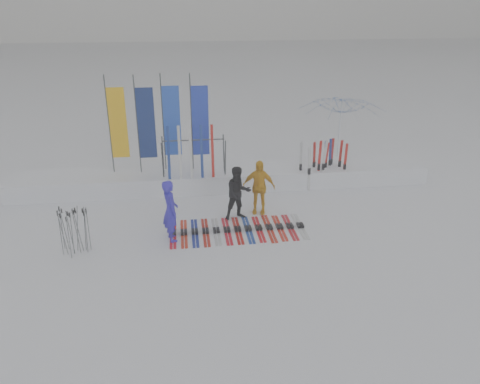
{
  "coord_description": "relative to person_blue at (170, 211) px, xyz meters",
  "views": [
    {
      "loc": [
        -1.35,
        -10.29,
        6.05
      ],
      "look_at": [
        0.2,
        1.6,
        1.0
      ],
      "focal_mm": 35.0,
      "sensor_mm": 36.0,
      "label": 1
    }
  ],
  "objects": [
    {
      "name": "pole_cluster",
      "position": [
        -2.43,
        -0.37,
        -0.25
      ],
      "size": [
        0.7,
        0.64,
        1.26
      ],
      "color": "#595B60",
      "rests_on": "ground"
    },
    {
      "name": "person_black",
      "position": [
        1.93,
        1.07,
        -0.05
      ],
      "size": [
        0.88,
        0.75,
        1.59
      ],
      "primitive_type": "imported",
      "rotation": [
        0.0,
        0.0,
        0.21
      ],
      "color": "black",
      "rests_on": "ground"
    },
    {
      "name": "ski_rack",
      "position": [
        0.75,
        3.27,
        0.53
      ],
      "size": [
        2.04,
        0.8,
        1.23
      ],
      "color": "#383A3F",
      "rests_on": "ground"
    },
    {
      "name": "person_yellow",
      "position": [
        2.58,
        1.38,
        -0.02
      ],
      "size": [
        1.04,
        0.63,
        1.65
      ],
      "primitive_type": "imported",
      "rotation": [
        0.0,
        0.0,
        -0.25
      ],
      "color": "#EAA90F",
      "rests_on": "ground"
    },
    {
      "name": "person_blue",
      "position": [
        0.0,
        0.0,
        0.0
      ],
      "size": [
        0.54,
        0.7,
        1.7
      ],
      "primitive_type": "imported",
      "rotation": [
        0.0,
        0.0,
        1.81
      ],
      "color": "#2C21C3",
      "rests_on": "ground"
    },
    {
      "name": "snow_bank",
      "position": [
        1.73,
        3.67,
        -0.55
      ],
      "size": [
        14.0,
        1.6,
        0.6
      ],
      "primitive_type": "cube",
      "color": "white",
      "rests_on": "ground"
    },
    {
      "name": "feather_flags",
      "position": [
        -0.34,
        3.86,
        1.4
      ],
      "size": [
        3.23,
        0.23,
        3.2
      ],
      "color": "#383A3F",
      "rests_on": "ground"
    },
    {
      "name": "upright_skis",
      "position": [
        5.15,
        3.32,
        -0.07
      ],
      "size": [
        1.59,
        0.83,
        1.67
      ],
      "color": "silver",
      "rests_on": "ground"
    },
    {
      "name": "tent_canopy",
      "position": [
        6.15,
        4.71,
        0.55
      ],
      "size": [
        3.31,
        3.37,
        2.8
      ],
      "primitive_type": "imported",
      "rotation": [
        0.0,
        0.0,
        0.09
      ],
      "color": "white",
      "rests_on": "ground"
    },
    {
      "name": "ski_row",
      "position": [
        1.79,
        0.28,
        -0.81
      ],
      "size": [
        3.74,
        1.7,
        0.07
      ],
      "color": "red",
      "rests_on": "ground"
    },
    {
      "name": "ground",
      "position": [
        1.73,
        -0.93,
        -0.85
      ],
      "size": [
        120.0,
        120.0,
        0.0
      ],
      "primitive_type": "plane",
      "color": "white",
      "rests_on": "ground"
    }
  ]
}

